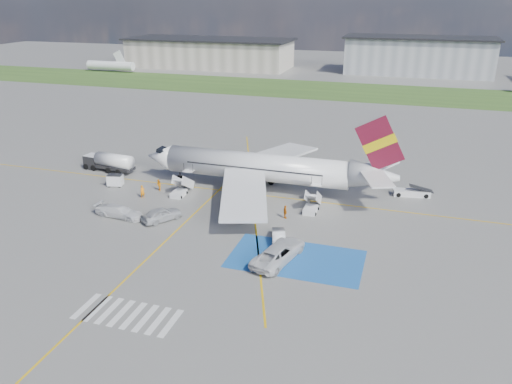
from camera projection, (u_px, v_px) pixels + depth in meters
The scene contains 22 objects.
ground at pixel (221, 230), 58.92m from camera, with size 400.00×400.00×0.00m, color #60605E.
grass_strip at pixel (341, 91), 143.07m from camera, with size 400.00×30.00×0.01m, color #2D4C1E.
taxiway_line_main at pixel (252, 194), 69.55m from camera, with size 120.00×0.20×0.01m, color gold.
taxiway_line_cross at pixel (141, 265), 51.46m from camera, with size 0.20×60.00×0.01m, color gold.
taxiway_line_diag at pixel (252, 194), 69.55m from camera, with size 0.20×60.00×0.01m, color gold.
staging_box at pixel (296, 259), 52.58m from camera, with size 14.00×8.00×0.01m, color #1A54A0.
crosswalk at pixel (127, 314), 43.48m from camera, with size 9.00×4.00×0.01m.
terminal_west at pixel (210, 53), 187.58m from camera, with size 60.00×22.00×10.00m, color gray.
terminal_centre at pixel (418, 56), 170.69m from camera, with size 48.00×18.00×12.00m, color gray.
airliner at pixel (267, 168), 69.65m from camera, with size 36.81×32.95×11.92m.
airstairs_fwd at pixel (180, 191), 69.05m from camera, with size 1.90×5.20×3.60m.
airstairs_aft at pixel (311, 207), 63.89m from camera, with size 1.90×5.20×3.60m.
fuel_tanker at pixel (109, 163), 78.20m from camera, with size 8.81×3.41×2.93m.
gpu_cart at pixel (115, 181), 72.14m from camera, with size 2.38×1.80×1.79m.
belt_loader at pixel (412, 193), 68.90m from camera, with size 5.44×2.71×1.58m.
car_silver_a at pixel (162, 214), 61.15m from camera, with size 2.01×5.01×1.71m, color #A5A7AC.
car_silver_b at pixel (279, 235), 56.23m from camera, with size 1.44×4.13×1.36m, color silver.
van_white_a at pixel (279, 250), 51.97m from camera, with size 2.88×6.24×2.34m, color silver.
van_white_b at pixel (119, 210), 62.12m from camera, with size 2.03×4.99×1.96m, color silver.
crew_fwd at pixel (143, 192), 67.96m from camera, with size 0.66×0.43×1.81m, color orange.
crew_nose at pixel (159, 185), 70.40m from camera, with size 0.82×0.64×1.69m, color orange.
crew_aft at pixel (285, 212), 61.80m from camera, with size 1.00×0.42×1.71m, color orange.
Camera 1 is at (19.87, -49.35, 26.05)m, focal length 35.00 mm.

